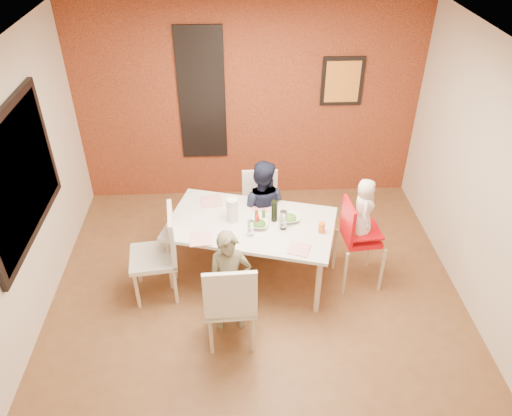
{
  "coord_description": "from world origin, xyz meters",
  "views": [
    {
      "loc": [
        -0.21,
        -3.87,
        3.97
      ],
      "look_at": [
        0.0,
        0.3,
        1.05
      ],
      "focal_mm": 35.0,
      "sensor_mm": 36.0,
      "label": 1
    }
  ],
  "objects_px": {
    "child_near": "(230,282)",
    "toddler": "(364,209)",
    "dining_table": "(251,227)",
    "wine_bottle": "(274,211)",
    "paper_towel_roll": "(232,210)",
    "chair_near": "(230,301)",
    "chair_left": "(161,250)",
    "high_chair": "(357,235)",
    "child_far": "(261,208)",
    "chair_far": "(260,204)"
  },
  "relations": [
    {
      "from": "child_near",
      "to": "toddler",
      "type": "distance_m",
      "value": 1.59
    },
    {
      "from": "dining_table",
      "to": "child_near",
      "type": "height_order",
      "value": "child_near"
    },
    {
      "from": "wine_bottle",
      "to": "paper_towel_roll",
      "type": "relative_size",
      "value": 0.92
    },
    {
      "from": "chair_near",
      "to": "chair_left",
      "type": "xyz_separation_m",
      "value": [
        -0.72,
        0.77,
        0.01
      ]
    },
    {
      "from": "toddler",
      "to": "wine_bottle",
      "type": "distance_m",
      "value": 0.94
    },
    {
      "from": "toddler",
      "to": "dining_table",
      "type": "bearing_deg",
      "value": 91.45
    },
    {
      "from": "high_chair",
      "to": "child_far",
      "type": "relative_size",
      "value": 0.86
    },
    {
      "from": "high_chair",
      "to": "chair_near",
      "type": "bearing_deg",
      "value": 116.56
    },
    {
      "from": "chair_far",
      "to": "wine_bottle",
      "type": "xyz_separation_m",
      "value": [
        0.11,
        -0.65,
        0.35
      ]
    },
    {
      "from": "chair_left",
      "to": "high_chair",
      "type": "bearing_deg",
      "value": 85.59
    },
    {
      "from": "wine_bottle",
      "to": "high_chair",
      "type": "bearing_deg",
      "value": -11.37
    },
    {
      "from": "high_chair",
      "to": "wine_bottle",
      "type": "distance_m",
      "value": 0.93
    },
    {
      "from": "high_chair",
      "to": "chair_left",
      "type": "bearing_deg",
      "value": 86.99
    },
    {
      "from": "chair_left",
      "to": "wine_bottle",
      "type": "xyz_separation_m",
      "value": [
        1.21,
        0.26,
        0.27
      ]
    },
    {
      "from": "high_chair",
      "to": "child_far",
      "type": "bearing_deg",
      "value": 54.2
    },
    {
      "from": "chair_far",
      "to": "chair_left",
      "type": "distance_m",
      "value": 1.43
    },
    {
      "from": "toddler",
      "to": "high_chair",
      "type": "bearing_deg",
      "value": 107.58
    },
    {
      "from": "high_chair",
      "to": "child_near",
      "type": "xyz_separation_m",
      "value": [
        -1.38,
        -0.61,
        -0.06
      ]
    },
    {
      "from": "chair_near",
      "to": "high_chair",
      "type": "relative_size",
      "value": 0.98
    },
    {
      "from": "chair_far",
      "to": "child_far",
      "type": "distance_m",
      "value": 0.26
    },
    {
      "from": "high_chair",
      "to": "dining_table",
      "type": "bearing_deg",
      "value": 77.01
    },
    {
      "from": "dining_table",
      "to": "toddler",
      "type": "bearing_deg",
      "value": -7.23
    },
    {
      "from": "dining_table",
      "to": "child_far",
      "type": "xyz_separation_m",
      "value": [
        0.14,
        0.44,
        -0.05
      ]
    },
    {
      "from": "high_chair",
      "to": "wine_bottle",
      "type": "bearing_deg",
      "value": 73.28
    },
    {
      "from": "child_near",
      "to": "child_far",
      "type": "relative_size",
      "value": 0.94
    },
    {
      "from": "high_chair",
      "to": "paper_towel_roll",
      "type": "xyz_separation_m",
      "value": [
        -1.34,
        0.2,
        0.24
      ]
    },
    {
      "from": "dining_table",
      "to": "chair_left",
      "type": "bearing_deg",
      "value": -165.98
    },
    {
      "from": "child_near",
      "to": "high_chair",
      "type": "bearing_deg",
      "value": 20.31
    },
    {
      "from": "paper_towel_roll",
      "to": "child_near",
      "type": "bearing_deg",
      "value": -92.91
    },
    {
      "from": "chair_far",
      "to": "paper_towel_roll",
      "type": "bearing_deg",
      "value": -118.49
    },
    {
      "from": "child_far",
      "to": "wine_bottle",
      "type": "distance_m",
      "value": 0.49
    },
    {
      "from": "child_far",
      "to": "wine_bottle",
      "type": "xyz_separation_m",
      "value": [
        0.11,
        -0.41,
        0.25
      ]
    },
    {
      "from": "dining_table",
      "to": "high_chair",
      "type": "relative_size",
      "value": 1.85
    },
    {
      "from": "dining_table",
      "to": "paper_towel_roll",
      "type": "xyz_separation_m",
      "value": [
        -0.2,
        0.05,
        0.2
      ]
    },
    {
      "from": "high_chair",
      "to": "child_near",
      "type": "height_order",
      "value": "child_near"
    },
    {
      "from": "wine_bottle",
      "to": "child_far",
      "type": "bearing_deg",
      "value": 105.46
    },
    {
      "from": "child_far",
      "to": "wine_bottle",
      "type": "bearing_deg",
      "value": 119.37
    },
    {
      "from": "child_far",
      "to": "toddler",
      "type": "height_order",
      "value": "toddler"
    },
    {
      "from": "child_near",
      "to": "paper_towel_roll",
      "type": "distance_m",
      "value": 0.86
    },
    {
      "from": "chair_near",
      "to": "paper_towel_roll",
      "type": "height_order",
      "value": "chair_near"
    },
    {
      "from": "chair_near",
      "to": "chair_far",
      "type": "relative_size",
      "value": 1.14
    },
    {
      "from": "toddler",
      "to": "wine_bottle",
      "type": "xyz_separation_m",
      "value": [
        -0.92,
        0.17,
        -0.11
      ]
    },
    {
      "from": "chair_left",
      "to": "child_near",
      "type": "distance_m",
      "value": 0.89
    },
    {
      "from": "chair_far",
      "to": "child_near",
      "type": "bearing_deg",
      "value": -105.02
    },
    {
      "from": "high_chair",
      "to": "child_near",
      "type": "relative_size",
      "value": 0.91
    },
    {
      "from": "chair_near",
      "to": "child_far",
      "type": "xyz_separation_m",
      "value": [
        0.38,
        1.45,
        0.03
      ]
    },
    {
      "from": "toddler",
      "to": "chair_left",
      "type": "bearing_deg",
      "value": 101.11
    },
    {
      "from": "chair_far",
      "to": "child_far",
      "type": "height_order",
      "value": "child_far"
    },
    {
      "from": "dining_table",
      "to": "chair_left",
      "type": "relative_size",
      "value": 1.87
    },
    {
      "from": "chair_left",
      "to": "toddler",
      "type": "xyz_separation_m",
      "value": [
        2.13,
        0.09,
        0.39
      ]
    }
  ]
}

